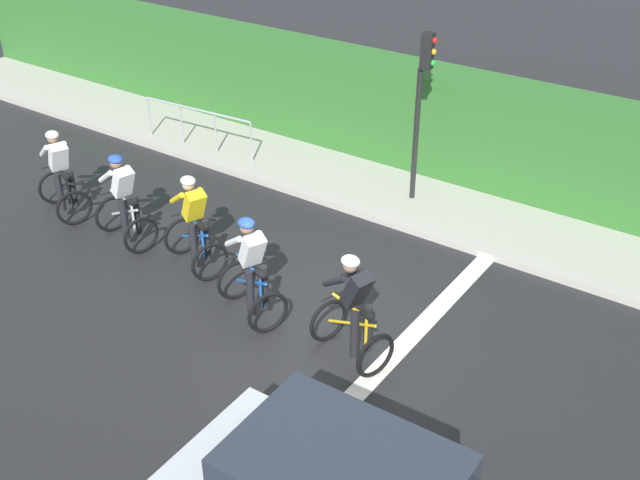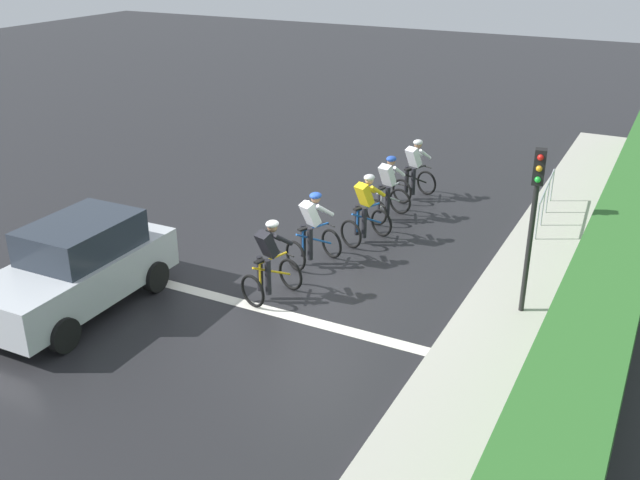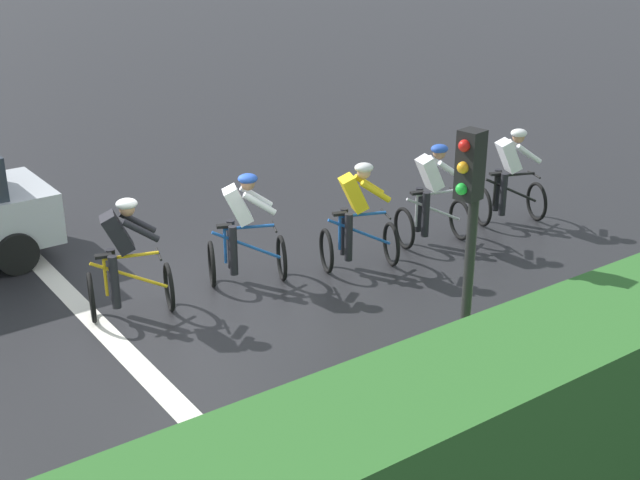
{
  "view_description": "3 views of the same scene",
  "coord_description": "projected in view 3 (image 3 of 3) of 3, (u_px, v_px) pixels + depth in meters",
  "views": [
    {
      "loc": [
        -7.89,
        -5.3,
        7.15
      ],
      "look_at": [
        0.35,
        0.42,
        1.16
      ],
      "focal_mm": 43.76,
      "sensor_mm": 36.0,
      "label": 1
    },
    {
      "loc": [
        6.25,
        -11.59,
        6.85
      ],
      "look_at": [
        -0.03,
        0.55,
        0.88
      ],
      "focal_mm": 40.24,
      "sensor_mm": 36.0,
      "label": 2
    },
    {
      "loc": [
        9.27,
        -4.48,
        5.25
      ],
      "look_at": [
        0.31,
        1.85,
        0.76
      ],
      "focal_mm": 47.34,
      "sensor_mm": 36.0,
      "label": 3
    }
  ],
  "objects": [
    {
      "name": "cyclist_second",
      "position": [
        432.0,
        197.0,
        13.4
      ],
      "size": [
        0.92,
        1.21,
        1.66
      ],
      "color": "black",
      "rests_on": "ground"
    },
    {
      "name": "ground_plane",
      "position": [
        195.0,
        315.0,
        11.39
      ],
      "size": [
        80.0,
        80.0,
        0.0
      ],
      "primitive_type": "plane",
      "color": "black"
    },
    {
      "name": "traffic_light_near_crossing",
      "position": [
        467.0,
        246.0,
        7.85
      ],
      "size": [
        0.23,
        0.31,
        3.34
      ],
      "color": "black",
      "rests_on": "ground"
    },
    {
      "name": "cyclist_fourth",
      "position": [
        243.0,
        232.0,
        12.03
      ],
      "size": [
        1.05,
        1.26,
        1.66
      ],
      "color": "black",
      "rests_on": "ground"
    },
    {
      "name": "road_marking_stop_line",
      "position": [
        112.0,
        339.0,
        10.76
      ],
      "size": [
        7.0,
        0.3,
        0.01
      ],
      "primitive_type": "cube",
      "color": "silver",
      "rests_on": "ground"
    },
    {
      "name": "stone_wall_low",
      "position": [
        627.0,
        442.0,
        8.32
      ],
      "size": [
        0.44,
        25.85,
        0.5
      ],
      "primitive_type": "cube",
      "color": "tan",
      "rests_on": "ground"
    },
    {
      "name": "sidewalk_kerb",
      "position": [
        553.0,
        416.0,
        9.07
      ],
      "size": [
        2.8,
        25.85,
        0.12
      ],
      "primitive_type": "cube",
      "color": "#ADA89E",
      "rests_on": "ground"
    },
    {
      "name": "cyclist_trailing",
      "position": [
        125.0,
        261.0,
        11.06
      ],
      "size": [
        0.96,
        1.23,
        1.66
      ],
      "color": "black",
      "rests_on": "ground"
    },
    {
      "name": "cyclist_lead",
      "position": [
        510.0,
        179.0,
        14.28
      ],
      "size": [
        1.01,
        1.25,
        1.66
      ],
      "color": "black",
      "rests_on": "ground"
    },
    {
      "name": "cyclist_mid",
      "position": [
        357.0,
        219.0,
        12.5
      ],
      "size": [
        1.02,
        1.25,
        1.66
      ],
      "color": "black",
      "rests_on": "ground"
    }
  ]
}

